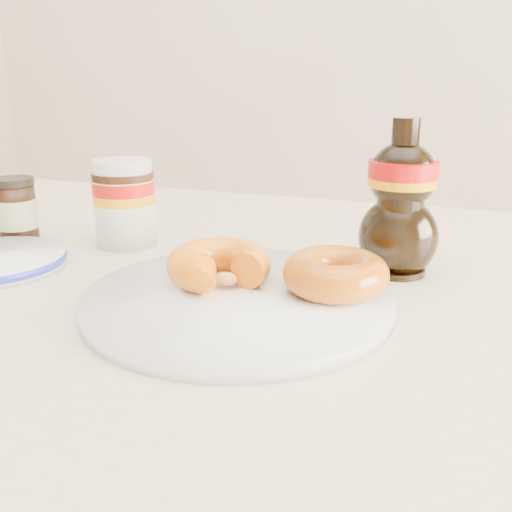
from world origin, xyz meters
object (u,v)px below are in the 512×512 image
(donut_whole, at_px, (335,273))
(dark_jar, at_px, (16,211))
(nutella_jar, at_px, (124,199))
(dining_table, at_px, (221,352))
(syrup_bottle, at_px, (401,198))
(plate, at_px, (238,299))
(donut_bitten, at_px, (219,265))

(donut_whole, relative_size, dark_jar, 1.19)
(nutella_jar, bearing_deg, dining_table, -27.83)
(syrup_bottle, bearing_deg, plate, -130.31)
(donut_bitten, bearing_deg, dark_jar, 175.72)
(syrup_bottle, height_order, dark_jar, syrup_bottle)
(donut_whole, bearing_deg, nutella_jar, 159.03)
(dark_jar, bearing_deg, nutella_jar, 14.32)
(donut_bitten, relative_size, dark_jar, 1.22)
(dining_table, xyz_separation_m, plate, (0.04, -0.06, 0.09))
(syrup_bottle, xyz_separation_m, dark_jar, (-0.48, -0.04, -0.04))
(dining_table, bearing_deg, dark_jar, 170.38)
(donut_bitten, distance_m, dark_jar, 0.33)
(plate, relative_size, dark_jar, 3.44)
(donut_whole, bearing_deg, dark_jar, 169.93)
(plate, distance_m, donut_bitten, 0.04)
(dining_table, xyz_separation_m, nutella_jar, (-0.17, 0.09, 0.14))
(nutella_jar, bearing_deg, donut_whole, -20.97)
(donut_whole, relative_size, nutella_jar, 0.91)
(plate, xyz_separation_m, donut_bitten, (-0.03, 0.02, 0.02))
(nutella_jar, bearing_deg, dark_jar, -165.68)
(donut_whole, xyz_separation_m, syrup_bottle, (0.04, 0.12, 0.05))
(donut_bitten, relative_size, nutella_jar, 0.94)
(dining_table, relative_size, nutella_jar, 12.94)
(nutella_jar, xyz_separation_m, dark_jar, (-0.14, -0.04, -0.02))
(dining_table, distance_m, nutella_jar, 0.23)
(plate, relative_size, syrup_bottle, 1.73)
(donut_bitten, distance_m, donut_whole, 0.11)
(syrup_bottle, bearing_deg, dark_jar, -175.38)
(plate, height_order, syrup_bottle, syrup_bottle)
(donut_bitten, height_order, nutella_jar, nutella_jar)
(dining_table, relative_size, donut_bitten, 13.74)
(donut_whole, xyz_separation_m, dark_jar, (-0.43, 0.08, 0.01))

